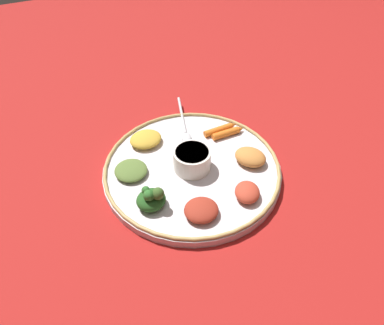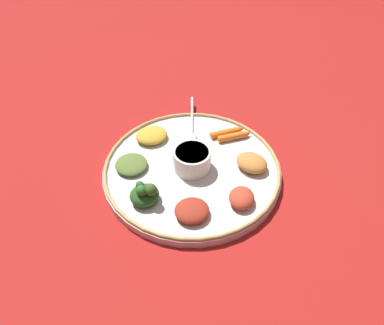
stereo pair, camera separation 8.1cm
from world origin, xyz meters
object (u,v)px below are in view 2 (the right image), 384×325
center_bowl (192,159)px  carrot_near_spoon (234,136)px  greens_pile (145,194)px  spoon (192,125)px  carrot_outer (227,132)px

center_bowl → carrot_near_spoon: bearing=117.8°
carrot_near_spoon → greens_pile: bearing=-61.3°
center_bowl → spoon: size_ratio=0.45×
greens_pile → carrot_outer: 0.28m
center_bowl → spoon: bearing=164.0°
spoon → carrot_near_spoon: carrot_near_spoon is taller
center_bowl → carrot_near_spoon: size_ratio=0.98×
greens_pile → carrot_outer: bearing=123.4°
center_bowl → greens_pile: size_ratio=1.20×
spoon → greens_pile: bearing=-37.4°
greens_pile → carrot_near_spoon: greens_pile is taller
center_bowl → spoon: (-0.14, 0.04, -0.02)m
carrot_near_spoon → carrot_outer: 0.02m
spoon → carrot_outer: carrot_outer is taller
spoon → carrot_near_spoon: bearing=49.0°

